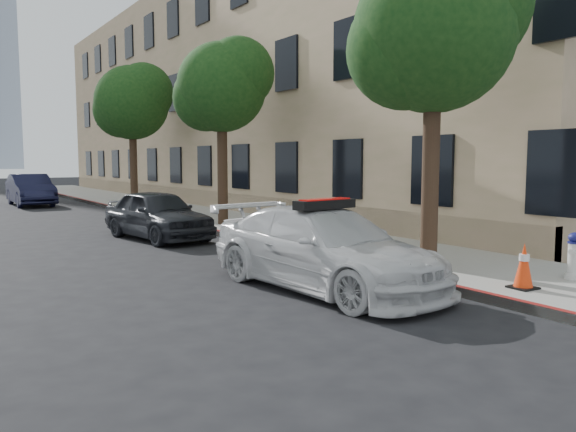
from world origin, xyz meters
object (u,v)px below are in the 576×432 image
(parked_car_far, at_px, (31,190))
(traffic_cone, at_px, (524,266))
(police_car, at_px, (325,248))
(parked_car_mid, at_px, (158,214))
(fire_hydrant, at_px, (575,256))

(parked_car_far, height_order, traffic_cone, parked_car_far)
(police_car, distance_m, traffic_cone, 2.97)
(parked_car_mid, relative_size, fire_hydrant, 5.01)
(parked_car_far, bearing_deg, police_car, -87.53)
(parked_car_mid, relative_size, parked_car_far, 0.88)
(police_car, xyz_separation_m, fire_hydrant, (3.32, -2.21, -0.13))
(traffic_cone, bearing_deg, parked_car_far, 97.86)
(parked_car_far, xyz_separation_m, fire_hydrant, (4.36, -22.42, -0.19))
(police_car, relative_size, parked_car_far, 1.08)
(police_car, height_order, parked_car_mid, police_car)
(parked_car_mid, relative_size, traffic_cone, 5.54)
(fire_hydrant, height_order, traffic_cone, fire_hydrant)
(parked_car_mid, distance_m, fire_hydrant, 9.71)
(police_car, bearing_deg, parked_car_mid, 85.98)
(police_car, relative_size, parked_car_mid, 1.22)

